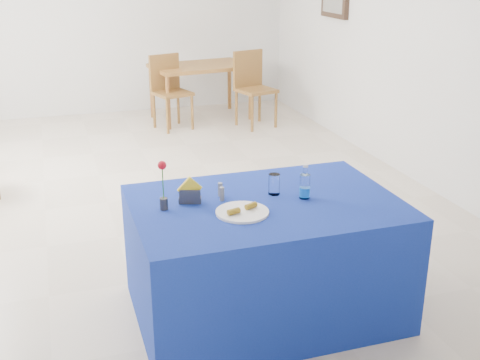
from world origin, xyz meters
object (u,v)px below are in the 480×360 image
Objects in this scene: blue_table at (265,258)px; chair_bg_right at (252,83)px; water_bottle at (305,187)px; chair_bg_left at (169,86)px; oak_table at (200,70)px; plate at (242,212)px.

chair_bg_right is at bearing 72.08° from blue_table.
blue_table is 7.44× the size of water_bottle.
water_bottle is 4.60m from chair_bg_left.
water_bottle reaches higher than oak_table.
plate reaches higher than oak_table.
blue_table is 4.98m from oak_table.
oak_table is at bearing 78.44° from plate.
blue_table is at bearing -111.35° from chair_bg_left.
blue_table is 1.67× the size of chair_bg_left.
chair_bg_right reaches higher than water_bottle.
chair_bg_left is at bearing -147.21° from oak_table.
blue_table is at bearing -123.12° from chair_bg_right.
plate is at bearing -124.84° from chair_bg_right.
plate is 0.45m from water_bottle.
plate is 0.45m from blue_table.
oak_table is (0.84, 4.90, 0.30)m from blue_table.
water_bottle is (0.24, -0.02, 0.45)m from blue_table.
plate is 0.22× the size of oak_table.
blue_table is (0.19, 0.13, -0.39)m from plate.
blue_table is 1.15× the size of oak_table.
plate is at bearing -165.99° from water_bottle.
plate is 0.32× the size of chair_bg_left.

